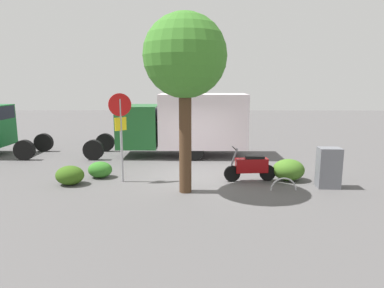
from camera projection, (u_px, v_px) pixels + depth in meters
The scene contains 10 objects.
ground_plane at pixel (196, 176), 12.29m from camera, with size 60.00×60.00×0.00m, color #524F50.
box_truck_near at pixel (182, 122), 15.46m from camera, with size 7.26×2.22×2.87m.
motorcycle at pixel (251, 166), 11.57m from camera, with size 1.81×0.55×1.20m.
stop_sign at pixel (121, 124), 11.22m from camera, with size 0.71×0.33×3.03m.
street_tree at pixel (185, 58), 9.79m from camera, with size 2.48×2.48×5.38m.
utility_cabinet at pixel (329, 168), 10.85m from camera, with size 0.70×0.50×1.31m, color slate.
bike_rack_hoop at pixel (283, 190), 10.64m from camera, with size 0.85×0.85×0.05m, color #B7B7BC.
shrub_near_sign at pixel (289, 170), 11.70m from camera, with size 1.10×0.90×0.75m, color #417022.
shrub_mid_verge at pixel (70, 175), 11.20m from camera, with size 0.94×0.77×0.64m, color #355B17.
shrub_by_tree at pixel (100, 170), 12.05m from camera, with size 0.85×0.70×0.58m, color #307224.
Camera 1 is at (0.02, 11.88, 3.35)m, focal length 31.39 mm.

